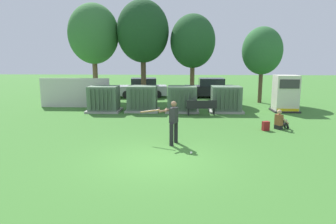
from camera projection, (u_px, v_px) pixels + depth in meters
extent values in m
plane|color=#3D752D|center=(157.00, 159.00, 10.40)|extent=(96.00, 96.00, 0.00)
cube|color=beige|center=(75.00, 93.00, 20.83)|extent=(4.80, 0.12, 2.00)
cube|color=#9E9B93|center=(104.00, 110.00, 19.37)|extent=(2.10, 1.70, 0.12)
cube|color=#567056|center=(104.00, 98.00, 19.22)|extent=(1.80, 1.40, 1.50)
cube|color=#495F49|center=(90.00, 100.00, 18.50)|extent=(0.06, 0.12, 1.27)
cube|color=#495F49|center=(94.00, 100.00, 18.49)|extent=(0.06, 0.12, 1.27)
cube|color=#495F49|center=(99.00, 100.00, 18.48)|extent=(0.06, 0.12, 1.27)
cube|color=#495F49|center=(103.00, 100.00, 18.47)|extent=(0.06, 0.12, 1.27)
cube|color=#495F49|center=(107.00, 100.00, 18.46)|extent=(0.06, 0.12, 1.27)
cube|color=#495F49|center=(111.00, 100.00, 18.45)|extent=(0.06, 0.12, 1.27)
cube|color=#9E9B93|center=(143.00, 110.00, 19.49)|extent=(2.10, 1.70, 0.12)
cube|color=#567056|center=(142.00, 98.00, 19.35)|extent=(1.80, 1.40, 1.50)
cube|color=#495F49|center=(130.00, 99.00, 18.63)|extent=(0.06, 0.12, 1.27)
cube|color=#495F49|center=(135.00, 99.00, 18.62)|extent=(0.06, 0.12, 1.27)
cube|color=#495F49|center=(139.00, 99.00, 18.60)|extent=(0.06, 0.12, 1.27)
cube|color=#495F49|center=(143.00, 99.00, 18.59)|extent=(0.06, 0.12, 1.27)
cube|color=#495F49|center=(147.00, 99.00, 18.58)|extent=(0.06, 0.12, 1.27)
cube|color=#495F49|center=(151.00, 99.00, 18.57)|extent=(0.06, 0.12, 1.27)
cube|color=#9E9B93|center=(182.00, 111.00, 19.32)|extent=(2.10, 1.70, 0.12)
cube|color=#567056|center=(182.00, 98.00, 19.17)|extent=(1.80, 1.40, 1.50)
cube|color=#495F49|center=(172.00, 100.00, 18.46)|extent=(0.06, 0.12, 1.27)
cube|color=#495F49|center=(176.00, 100.00, 18.44)|extent=(0.06, 0.12, 1.27)
cube|color=#495F49|center=(180.00, 100.00, 18.43)|extent=(0.06, 0.12, 1.27)
cube|color=#495F49|center=(184.00, 100.00, 18.42)|extent=(0.06, 0.12, 1.27)
cube|color=#495F49|center=(188.00, 100.00, 18.41)|extent=(0.06, 0.12, 1.27)
cube|color=#495F49|center=(193.00, 100.00, 18.40)|extent=(0.06, 0.12, 1.27)
cube|color=#9E9B93|center=(225.00, 111.00, 19.27)|extent=(2.10, 1.70, 0.12)
cube|color=#567056|center=(226.00, 98.00, 19.12)|extent=(1.80, 1.40, 1.50)
cube|color=#495F49|center=(217.00, 100.00, 18.40)|extent=(0.06, 0.12, 1.27)
cube|color=#495F49|center=(221.00, 100.00, 18.39)|extent=(0.06, 0.12, 1.27)
cube|color=#495F49|center=(226.00, 100.00, 18.38)|extent=(0.06, 0.12, 1.27)
cube|color=#495F49|center=(230.00, 100.00, 18.37)|extent=(0.06, 0.12, 1.27)
cube|color=#495F49|center=(234.00, 100.00, 18.36)|extent=(0.06, 0.12, 1.27)
cube|color=#495F49|center=(238.00, 100.00, 18.35)|extent=(0.06, 0.12, 1.27)
cube|color=#262626|center=(284.00, 111.00, 19.38)|extent=(1.60, 1.40, 0.10)
cube|color=beige|center=(286.00, 93.00, 19.17)|extent=(1.40, 1.20, 2.20)
cube|color=#383838|center=(290.00, 84.00, 18.46)|extent=(1.19, 0.04, 0.55)
cube|color=yellow|center=(288.00, 110.00, 18.75)|extent=(1.33, 0.04, 0.16)
cube|color=black|center=(201.00, 108.00, 18.08)|extent=(1.83, 0.59, 0.05)
cube|color=black|center=(202.00, 104.00, 17.86)|extent=(1.79, 0.23, 0.44)
cylinder|color=black|center=(188.00, 111.00, 18.22)|extent=(0.06, 0.06, 0.42)
cylinder|color=black|center=(213.00, 111.00, 18.31)|extent=(0.06, 0.06, 0.42)
cylinder|color=black|center=(189.00, 112.00, 17.95)|extent=(0.06, 0.06, 0.42)
cylinder|color=black|center=(214.00, 112.00, 18.04)|extent=(0.06, 0.06, 0.42)
cylinder|color=black|center=(171.00, 135.00, 11.89)|extent=(0.16, 0.16, 0.88)
cylinder|color=black|center=(176.00, 132.00, 12.32)|extent=(0.16, 0.16, 0.88)
cube|color=#262628|center=(174.00, 115.00, 11.97)|extent=(0.36, 0.46, 0.60)
sphere|color=brown|center=(174.00, 104.00, 11.89)|extent=(0.23, 0.23, 0.23)
cylinder|color=brown|center=(164.00, 111.00, 12.01)|extent=(0.41, 0.47, 0.09)
cylinder|color=brown|center=(166.00, 110.00, 12.17)|extent=(0.10, 0.54, 0.09)
cylinder|color=#A5723F|center=(150.00, 111.00, 12.36)|extent=(0.82, 0.35, 0.21)
sphere|color=#A5723F|center=(159.00, 110.00, 12.18)|extent=(0.08, 0.08, 0.08)
sphere|color=white|center=(191.00, 153.00, 10.93)|extent=(0.09, 0.09, 0.09)
cube|color=black|center=(278.00, 127.00, 14.65)|extent=(0.37, 0.41, 0.20)
cube|color=brown|center=(279.00, 120.00, 14.59)|extent=(0.37, 0.42, 0.52)
sphere|color=tan|center=(279.00, 112.00, 14.52)|extent=(0.22, 0.22, 0.22)
cylinder|color=black|center=(280.00, 124.00, 14.82)|extent=(0.46, 0.33, 0.13)
cylinder|color=black|center=(284.00, 123.00, 14.92)|extent=(0.32, 0.25, 0.46)
cylinder|color=black|center=(284.00, 125.00, 14.64)|extent=(0.46, 0.33, 0.13)
cylinder|color=black|center=(287.00, 124.00, 14.74)|extent=(0.32, 0.25, 0.46)
cylinder|color=tan|center=(279.00, 119.00, 14.89)|extent=(0.40, 0.27, 0.32)
cylinder|color=tan|center=(286.00, 121.00, 14.49)|extent=(0.40, 0.27, 0.32)
cube|color=maroon|center=(266.00, 126.00, 14.37)|extent=(0.37, 0.29, 0.44)
cube|color=maroon|center=(264.00, 127.00, 14.50)|extent=(0.23, 0.13, 0.22)
cylinder|color=brown|center=(96.00, 80.00, 24.54)|extent=(0.40, 0.40, 3.21)
ellipsoid|color=#387038|center=(94.00, 34.00, 23.89)|extent=(3.95, 3.95, 4.69)
cylinder|color=brown|center=(144.00, 79.00, 24.52)|extent=(0.41, 0.41, 3.33)
ellipsoid|color=#1E4723|center=(143.00, 31.00, 23.85)|extent=(4.10, 4.10, 4.86)
cylinder|color=brown|center=(192.00, 82.00, 24.37)|extent=(0.35, 0.35, 2.86)
ellipsoid|color=#235128|center=(193.00, 41.00, 23.79)|extent=(3.52, 3.52, 4.18)
cylinder|color=brown|center=(260.00, 87.00, 22.87)|extent=(0.29, 0.29, 2.39)
ellipsoid|color=#2D6633|center=(262.00, 51.00, 22.38)|extent=(2.94, 2.94, 3.49)
cube|color=#B2B2B7|center=(142.00, 90.00, 26.16)|extent=(4.38, 2.20, 0.80)
cube|color=#262B33|center=(144.00, 82.00, 26.04)|extent=(2.28, 1.81, 0.64)
cylinder|color=black|center=(126.00, 95.00, 25.28)|extent=(0.66, 0.30, 0.64)
cylinder|color=black|center=(127.00, 92.00, 26.94)|extent=(0.66, 0.30, 0.64)
cylinder|color=black|center=(158.00, 94.00, 25.47)|extent=(0.66, 0.30, 0.64)
cylinder|color=black|center=(157.00, 92.00, 27.14)|extent=(0.66, 0.30, 0.64)
cube|color=black|center=(209.00, 90.00, 26.12)|extent=(4.24, 1.81, 0.80)
cube|color=#262B33|center=(211.00, 82.00, 25.99)|extent=(2.14, 1.61, 0.64)
cylinder|color=black|center=(195.00, 95.00, 25.36)|extent=(0.65, 0.24, 0.64)
cylinder|color=black|center=(194.00, 92.00, 27.03)|extent=(0.65, 0.24, 0.64)
cylinder|color=black|center=(226.00, 95.00, 25.30)|extent=(0.65, 0.24, 0.64)
cylinder|color=black|center=(223.00, 92.00, 26.98)|extent=(0.65, 0.24, 0.64)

